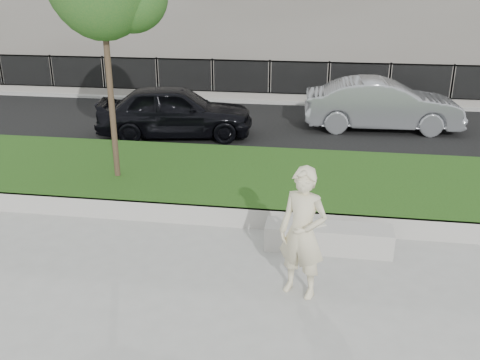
% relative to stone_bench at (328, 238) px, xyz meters
% --- Properties ---
extents(ground, '(90.00, 90.00, 0.00)m').
position_rel_stone_bench_xyz_m(ground, '(-1.66, -0.40, -0.23)').
color(ground, gray).
rests_on(ground, ground).
extents(grass_bank, '(34.00, 4.00, 0.40)m').
position_rel_stone_bench_xyz_m(grass_bank, '(-1.66, 2.60, -0.03)').
color(grass_bank, '#15340D').
rests_on(grass_bank, ground).
extents(grass_kerb, '(34.00, 0.08, 0.40)m').
position_rel_stone_bench_xyz_m(grass_kerb, '(-1.66, 0.64, -0.03)').
color(grass_kerb, '#A09D96').
rests_on(grass_kerb, ground).
extents(street, '(34.00, 7.00, 0.04)m').
position_rel_stone_bench_xyz_m(street, '(-1.66, 8.10, -0.21)').
color(street, black).
rests_on(street, ground).
extents(far_pavement, '(34.00, 3.00, 0.12)m').
position_rel_stone_bench_xyz_m(far_pavement, '(-1.66, 12.60, -0.17)').
color(far_pavement, gray).
rests_on(far_pavement, ground).
extents(iron_fence, '(32.00, 0.30, 1.50)m').
position_rel_stone_bench_xyz_m(iron_fence, '(-1.66, 11.60, 0.32)').
color(iron_fence, slate).
rests_on(iron_fence, far_pavement).
extents(stone_bench, '(2.20, 0.55, 0.45)m').
position_rel_stone_bench_xyz_m(stone_bench, '(0.00, 0.00, 0.00)').
color(stone_bench, '#A09D96').
rests_on(stone_bench, ground).
extents(man, '(0.86, 0.73, 2.02)m').
position_rel_stone_bench_xyz_m(man, '(-0.41, -1.46, 0.78)').
color(man, beige).
rests_on(man, ground).
extents(book, '(0.30, 0.28, 0.03)m').
position_rel_stone_bench_xyz_m(book, '(-0.20, 0.02, 0.24)').
color(book, beige).
rests_on(book, stone_bench).
extents(car_dark, '(4.78, 2.56, 1.54)m').
position_rel_stone_bench_xyz_m(car_dark, '(-4.51, 6.41, 0.59)').
color(car_dark, black).
rests_on(car_dark, street).
extents(car_silver, '(4.81, 1.91, 1.56)m').
position_rel_stone_bench_xyz_m(car_silver, '(1.59, 8.19, 0.59)').
color(car_silver, gray).
rests_on(car_silver, street).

